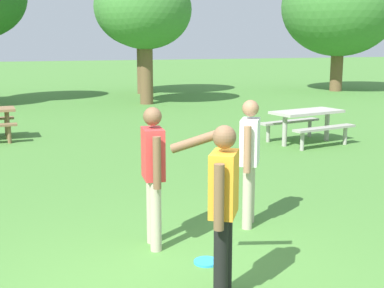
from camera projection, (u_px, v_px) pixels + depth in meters
person_thrower at (250, 155)px, 6.75m from camera, size 0.39×0.53×1.64m
person_catcher at (222, 200)px, 4.78m from camera, size 0.55×0.82×1.64m
person_bystander at (153, 168)px, 6.04m from camera, size 0.26×0.61×1.64m
frisbee at (206, 262)px, 5.75m from camera, size 0.27×0.27×0.03m
picnic_table_near at (307, 119)px, 12.34m from camera, size 1.95×1.73×0.77m
tree_slender_mid at (145, 10)px, 19.50m from camera, size 3.41×3.41×4.94m
tree_back_left at (142, 7)px, 23.35m from camera, size 4.21×4.21×5.61m
tree_back_right at (340, 7)px, 24.56m from camera, size 5.35×5.35×6.18m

